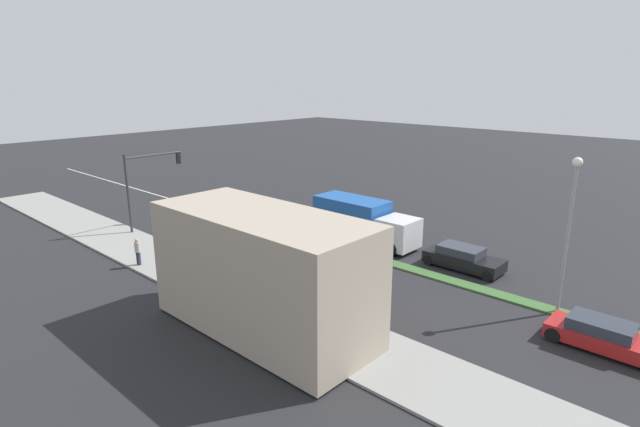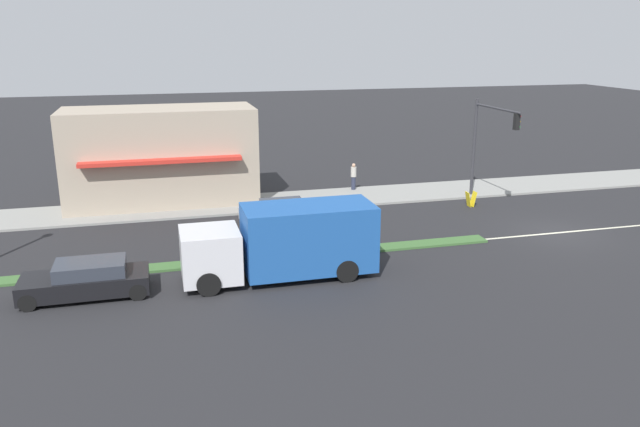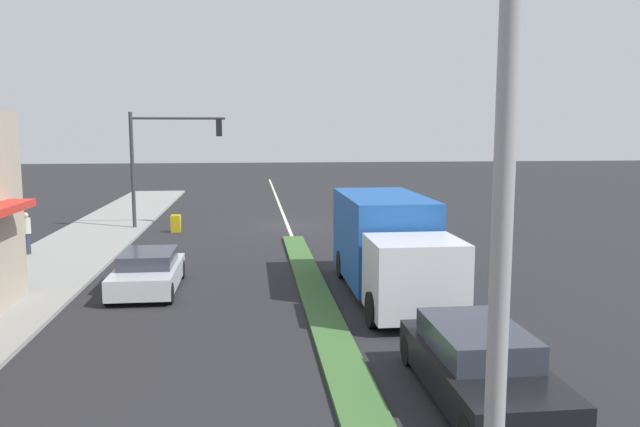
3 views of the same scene
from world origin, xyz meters
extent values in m
plane|color=#232326|center=(0.00, 18.00, 0.00)|extent=(160.00, 160.00, 0.00)
cube|color=gray|center=(9.00, 18.50, 0.06)|extent=(4.00, 73.00, 0.12)
cube|color=beige|center=(0.00, 0.00, 0.00)|extent=(0.16, 60.00, 0.01)
cube|color=tan|center=(10.51, 18.29, 2.75)|extent=(4.30, 10.35, 5.27)
cube|color=red|center=(8.00, 18.29, 2.92)|extent=(0.70, 8.28, 0.20)
cylinder|color=#333338|center=(7.55, 0.64, 2.92)|extent=(0.18, 0.18, 5.60)
cylinder|color=#333338|center=(5.30, 0.64, 5.42)|extent=(4.50, 0.12, 0.12)
cube|color=black|center=(3.35, 0.64, 4.97)|extent=(0.28, 0.24, 0.84)
sphere|color=red|center=(3.35, 0.51, 5.24)|extent=(0.18, 0.18, 0.18)
sphere|color=gold|center=(3.35, 0.51, 4.97)|extent=(0.18, 0.18, 0.18)
sphere|color=green|center=(3.35, 0.51, 4.70)|extent=(0.18, 0.18, 0.18)
cylinder|color=#282D42|center=(10.44, 7.03, 0.52)|extent=(0.26, 0.26, 0.80)
cylinder|color=#B7B2A8|center=(10.44, 7.03, 1.22)|extent=(0.34, 0.34, 0.60)
sphere|color=tan|center=(10.44, 7.03, 1.63)|extent=(0.22, 0.22, 0.22)
cube|color=yellow|center=(5.43, 1.62, 0.43)|extent=(0.45, 0.21, 0.84)
cube|color=yellow|center=(5.43, 1.94, 0.43)|extent=(0.45, 0.21, 0.84)
cube|color=silver|center=(-2.20, 16.80, 1.22)|extent=(2.28, 2.20, 1.90)
cube|color=#1E519E|center=(-2.20, 12.95, 1.57)|extent=(2.40, 5.10, 2.60)
cylinder|color=black|center=(-3.28, 17.00, 0.45)|extent=(0.28, 0.90, 0.90)
cylinder|color=black|center=(-1.12, 17.00, 0.45)|extent=(0.28, 0.90, 0.90)
cylinder|color=black|center=(-3.28, 11.70, 0.45)|extent=(0.28, 0.90, 0.90)
cylinder|color=black|center=(-1.12, 11.70, 0.45)|extent=(0.28, 0.90, 0.90)
cube|color=#B7BABF|center=(5.00, 12.74, 0.47)|extent=(1.82, 3.87, 0.60)
cube|color=#2D333D|center=(5.00, 12.55, 0.98)|extent=(1.55, 2.13, 0.42)
cylinder|color=black|center=(4.19, 14.28, 0.30)|extent=(0.22, 0.61, 0.61)
cylinder|color=black|center=(5.81, 14.28, 0.30)|extent=(0.22, 0.61, 0.61)
cylinder|color=black|center=(4.19, 11.20, 0.30)|extent=(0.22, 0.61, 0.61)
cylinder|color=black|center=(5.81, 11.20, 0.30)|extent=(0.22, 0.61, 0.61)
cube|color=black|center=(-2.20, 21.36, 0.51)|extent=(1.84, 4.50, 0.67)
cube|color=#2D333D|center=(-2.20, 21.14, 1.09)|extent=(1.56, 2.48, 0.49)
cylinder|color=black|center=(-3.02, 23.21, 0.31)|extent=(0.22, 0.63, 0.63)
cylinder|color=black|center=(-1.38, 23.21, 0.31)|extent=(0.22, 0.63, 0.63)
cylinder|color=black|center=(-3.02, 19.52, 0.31)|extent=(0.22, 0.63, 0.63)
cylinder|color=black|center=(-1.38, 19.52, 0.31)|extent=(0.22, 0.63, 0.63)
camera|label=1|loc=(23.61, 33.60, 10.86)|focal=28.00mm
camera|label=2|loc=(-24.84, 18.48, 9.27)|focal=35.00mm
camera|label=3|loc=(1.85, 31.72, 4.87)|focal=35.00mm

